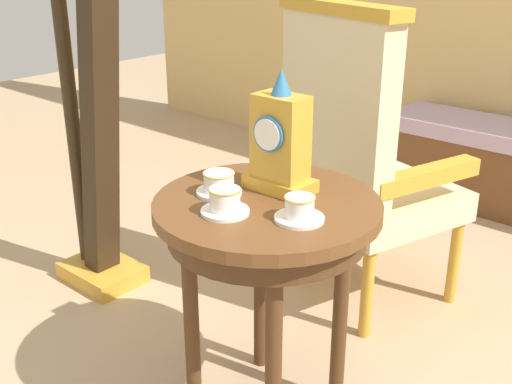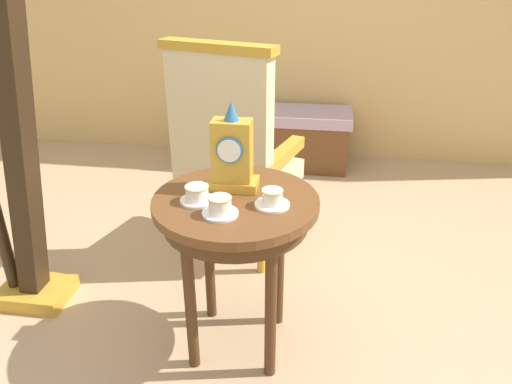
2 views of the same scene
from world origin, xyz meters
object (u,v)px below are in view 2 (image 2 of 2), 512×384
object	(u,v)px
armchair	(232,151)
window_bench	(273,137)
mantel_clock	(232,155)
side_table	(236,220)
teacup_right	(220,207)
harp	(9,154)
teacup_center	(272,199)
teacup_left	(197,194)

from	to	relation	value
armchair	window_bench	world-z (taller)	armchair
mantel_clock	side_table	bearing A→B (deg)	-72.73
teacup_right	harp	world-z (taller)	harp
teacup_center	mantel_clock	xyz separation A→B (m)	(-0.16, 0.13, 0.11)
teacup_left	teacup_right	size ratio (longest dim) A/B	1.00
side_table	mantel_clock	bearing A→B (deg)	107.27
side_table	armchair	xyz separation A→B (m)	(-0.15, 0.69, -0.00)
teacup_center	teacup_left	bearing A→B (deg)	-178.68
mantel_clock	armchair	xyz separation A→B (m)	(-0.12, 0.61, -0.23)
teacup_left	armchair	bearing A→B (deg)	91.47
teacup_right	mantel_clock	bearing A→B (deg)	89.27
side_table	window_bench	bearing A→B (deg)	92.41
harp	teacup_center	bearing A→B (deg)	-9.30
teacup_right	mantel_clock	xyz separation A→B (m)	(0.00, 0.21, 0.10)
teacup_right	mantel_clock	world-z (taller)	mantel_clock
armchair	teacup_right	bearing A→B (deg)	-81.69
teacup_left	teacup_right	xyz separation A→B (m)	(0.10, -0.08, 0.00)
side_table	teacup_center	world-z (taller)	teacup_center
teacup_right	harp	xyz separation A→B (m)	(-0.94, 0.27, 0.03)
side_table	teacup_center	bearing A→B (deg)	-16.95
teacup_left	mantel_clock	xyz separation A→B (m)	(0.10, 0.13, 0.11)
teacup_right	window_bench	size ratio (longest dim) A/B	0.11
teacup_center	armchair	world-z (taller)	armchair
teacup_left	harp	world-z (taller)	harp
side_table	armchair	bearing A→B (deg)	102.14
teacup_center	harp	distance (m)	1.13
teacup_left	teacup_right	distance (m)	0.13
side_table	mantel_clock	world-z (taller)	mantel_clock
side_table	teacup_left	bearing A→B (deg)	-159.56
teacup_left	teacup_right	bearing A→B (deg)	-39.36
teacup_right	mantel_clock	distance (m)	0.24
window_bench	teacup_left	bearing A→B (deg)	-91.33
mantel_clock	armchair	bearing A→B (deg)	101.43
side_table	mantel_clock	distance (m)	0.24
mantel_clock	window_bench	world-z (taller)	mantel_clock
teacup_right	teacup_center	xyz separation A→B (m)	(0.17, 0.09, -0.00)
teacup_left	harp	size ratio (longest dim) A/B	0.07
window_bench	armchair	bearing A→B (deg)	-92.95
harp	side_table	bearing A→B (deg)	-8.18
side_table	teacup_left	size ratio (longest dim) A/B	5.47
teacup_left	harp	bearing A→B (deg)	167.41
teacup_center	side_table	bearing A→B (deg)	163.05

